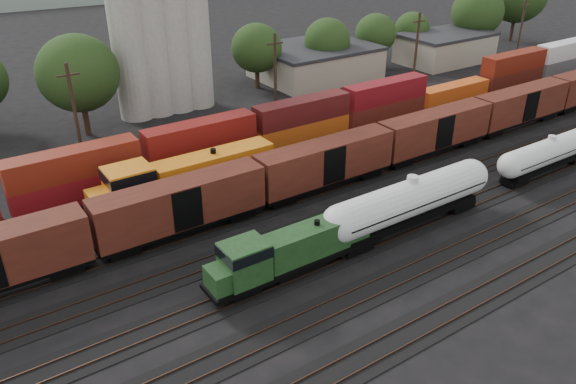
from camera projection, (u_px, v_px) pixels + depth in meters
ground at (297, 232)px, 49.42m from camera, size 600.00×600.00×0.00m
tracks at (297, 232)px, 49.40m from camera, size 180.00×33.20×0.20m
green_locomotive at (288, 251)px, 42.52m from camera, size 15.39×2.72×4.07m
tank_car_a at (410, 200)px, 48.60m from camera, size 18.62×3.33×4.88m
tank_car_b at (549, 153)px, 58.83m from camera, size 15.33×2.74×4.02m
orange_locomotive at (182, 179)px, 52.40m from camera, size 19.93×3.32×4.98m
boxcar_string at (258, 182)px, 51.22m from camera, size 153.60×2.90×4.20m
container_wall at (161, 160)px, 56.04m from camera, size 164.50×2.60×5.80m
grain_silo at (159, 28)px, 72.24m from camera, size 13.40×5.00×29.00m
industrial_sheds at (191, 90)px, 77.39m from camera, size 119.38×17.26×5.10m
tree_band at (161, 55)px, 75.52m from camera, size 166.94×21.74×14.38m
utility_poles at (185, 99)px, 62.69m from camera, size 122.20×0.36×12.00m
distant_hills at (21, 11)px, 261.70m from camera, size 860.00×286.00×130.00m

